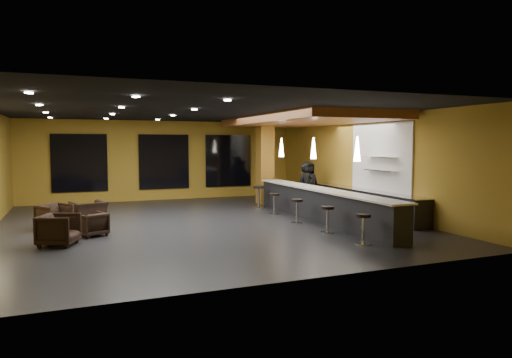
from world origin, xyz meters
name	(u,v)px	position (x,y,z in m)	size (l,w,h in m)	color
floor	(203,225)	(0.00, 0.00, -0.05)	(12.00, 13.00, 0.10)	black
ceiling	(202,110)	(0.00, 0.00, 3.55)	(12.00, 13.00, 0.10)	black
wall_back	(164,160)	(0.00, 6.55, 1.75)	(12.00, 0.10, 3.50)	olive
wall_front	(299,186)	(0.00, -6.55, 1.75)	(12.00, 0.10, 3.50)	olive
wall_right	(365,164)	(6.05, 0.00, 1.75)	(0.10, 13.00, 3.50)	olive
wood_soffit	(302,120)	(4.00, 1.00, 3.36)	(3.60, 8.00, 0.28)	#99592D
window_left	(80,163)	(-3.50, 6.44, 1.70)	(2.20, 0.06, 2.40)	black
window_center	(164,162)	(0.00, 6.44, 1.70)	(2.20, 0.06, 2.40)	black
window_right	(228,161)	(3.00, 6.44, 1.70)	(2.20, 0.06, 2.40)	black
tile_backsplash	(380,158)	(5.96, -1.00, 2.00)	(0.06, 3.20, 2.40)	white
bar_counter	(320,205)	(3.65, -1.00, 0.50)	(0.60, 8.00, 1.00)	black
bar_top	(321,189)	(3.65, -1.00, 1.02)	(0.78, 8.10, 0.05)	white
prep_counter	(363,203)	(5.65, -0.50, 0.43)	(0.70, 6.00, 0.86)	black
prep_top	(363,190)	(5.65, -0.50, 0.89)	(0.72, 6.00, 0.03)	silver
wall_shelf_lower	(380,170)	(5.82, -1.20, 1.60)	(0.30, 1.50, 0.03)	silver
wall_shelf_upper	(381,157)	(5.82, -1.20, 2.05)	(0.30, 1.50, 0.03)	silver
column	(265,162)	(3.65, 3.60, 1.75)	(0.60, 0.60, 3.50)	olive
pendant_0	(357,149)	(3.65, -3.00, 2.35)	(0.20, 0.20, 0.70)	white
pendant_1	(313,148)	(3.65, -0.50, 2.35)	(0.20, 0.20, 0.70)	white
pendant_2	(281,148)	(3.65, 2.00, 2.35)	(0.20, 0.20, 0.70)	white
staff_a	(306,186)	(4.53, 1.68, 0.86)	(0.63, 0.41, 1.72)	black
staff_b	(310,186)	(5.16, 2.45, 0.78)	(0.76, 0.59, 1.56)	black
staff_c	(308,184)	(4.93, 2.19, 0.90)	(0.88, 0.57, 1.80)	black
armchair_a	(59,230)	(-4.13, -1.75, 0.39)	(0.83, 0.85, 0.78)	black
armchair_b	(92,224)	(-3.32, -0.83, 0.32)	(0.68, 0.70, 0.64)	black
armchair_c	(54,216)	(-4.31, 0.71, 0.37)	(0.79, 0.81, 0.74)	black
armchair_d	(89,211)	(-3.33, 1.67, 0.32)	(0.99, 0.87, 0.65)	black
bar_stool_0	(363,225)	(2.87, -4.45, 0.49)	(0.39, 0.39, 0.76)	silver
bar_stool_1	(327,216)	(2.82, -2.84, 0.48)	(0.38, 0.38, 0.75)	silver
bar_stool_2	(297,208)	(2.73, -1.13, 0.49)	(0.39, 0.39, 0.76)	silver
bar_stool_3	(274,201)	(2.80, 0.78, 0.48)	(0.38, 0.38, 0.75)	silver
bar_stool_4	(259,194)	(2.88, 2.41, 0.56)	(0.44, 0.44, 0.87)	silver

